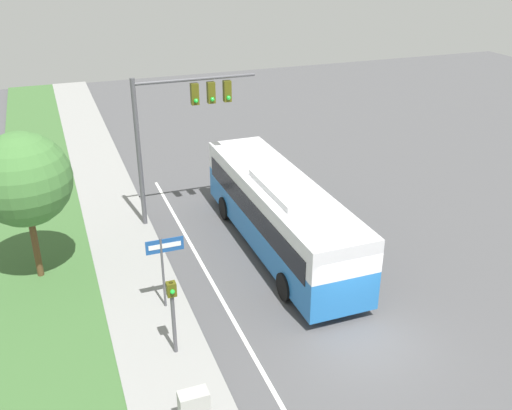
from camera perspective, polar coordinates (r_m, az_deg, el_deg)
The scene contains 9 objects.
ground_plane at distance 19.23m, azimuth 10.42°, elevation -12.70°, with size 80.00×80.00×0.00m, color #4C4C4F.
sidewalk at distance 17.38m, azimuth -8.34°, elevation -17.06°, with size 2.80×80.00×0.12m.
lane_divider_near at distance 17.94m, azimuth 0.08°, elevation -15.39°, with size 0.14×30.00×0.01m.
bus at distance 22.91m, azimuth 2.36°, elevation -0.52°, with size 2.71×11.18×3.23m.
signal_gantry at distance 24.55m, azimuth -7.80°, elevation 8.67°, with size 5.31×0.41×6.61m.
pedestrian_signal at distance 17.27m, azimuth -8.34°, elevation -9.95°, with size 0.28×0.34×2.61m.
street_sign at distance 19.30m, azimuth -9.18°, elevation -5.38°, with size 1.27×0.08×2.77m.
utility_cabinet at distance 15.66m, azimuth -6.21°, elevation -19.62°, with size 0.78×0.44×1.09m.
roadside_tree at distance 21.55m, azimuth -22.25°, elevation 2.36°, with size 3.38×3.38×5.60m.
Camera 1 is at (-8.44, -12.76, 11.64)m, focal length 40.00 mm.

